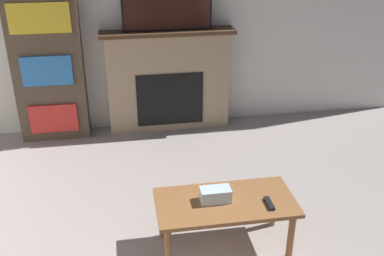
{
  "coord_description": "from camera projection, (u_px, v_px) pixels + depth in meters",
  "views": [
    {
      "loc": [
        -0.46,
        -0.56,
        2.31
      ],
      "look_at": [
        0.07,
        2.61,
        0.75
      ],
      "focal_mm": 42.0,
      "sensor_mm": 36.0,
      "label": 1
    }
  ],
  "objects": [
    {
      "name": "coffee_table",
      "position": [
        225.0,
        207.0,
        3.27
      ],
      "size": [
        1.01,
        0.51,
        0.42
      ],
      "color": "brown",
      "rests_on": "ground_plane"
    },
    {
      "name": "tv",
      "position": [
        167.0,
        6.0,
        4.7
      ],
      "size": [
        0.96,
        0.03,
        0.52
      ],
      "color": "black",
      "rests_on": "fireplace"
    },
    {
      "name": "fireplace",
      "position": [
        169.0,
        80.0,
        5.08
      ],
      "size": [
        1.47,
        0.28,
        1.15
      ],
      "color": "tan",
      "rests_on": "ground_plane"
    },
    {
      "name": "remote_control",
      "position": [
        269.0,
        203.0,
        3.2
      ],
      "size": [
        0.04,
        0.15,
        0.02
      ],
      "color": "black",
      "rests_on": "coffee_table"
    },
    {
      "name": "wall_back",
      "position": [
        159.0,
        9.0,
        4.86
      ],
      "size": [
        5.94,
        0.06,
        2.7
      ],
      "color": "silver",
      "rests_on": "ground_plane"
    },
    {
      "name": "tissue_box",
      "position": [
        215.0,
        195.0,
        3.23
      ],
      "size": [
        0.22,
        0.12,
        0.1
      ],
      "color": "silver",
      "rests_on": "coffee_table"
    },
    {
      "name": "bookshelf",
      "position": [
        48.0,
        67.0,
        4.77
      ],
      "size": [
        0.73,
        0.29,
        1.63
      ],
      "color": "#4C3D2D",
      "rests_on": "ground_plane"
    }
  ]
}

